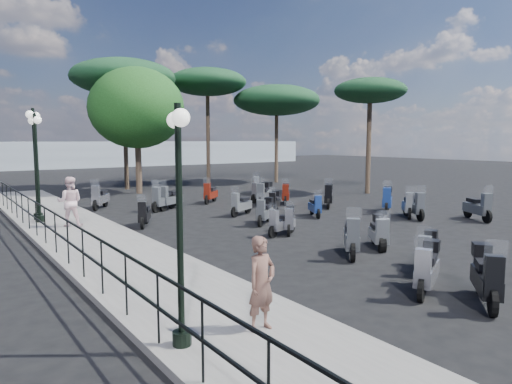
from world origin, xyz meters
TOP-DOWN VIEW (x-y plane):
  - ground at (0.00, 0.00)m, footprint 120.00×120.00m
  - sidewalk at (-6.50, 3.00)m, footprint 3.00×30.00m
  - railing at (-7.80, 2.80)m, footprint 0.04×26.04m
  - lamp_post_0 at (-7.55, -6.35)m, footprint 0.52×1.00m
  - lamp_post_1 at (-7.24, 6.09)m, footprint 0.32×1.18m
  - lamp_post_2 at (-7.18, 6.71)m, footprint 0.65×1.18m
  - woman at (-6.25, -6.59)m, footprint 0.62×0.47m
  - pedestrian_far at (-6.52, 4.52)m, footprint 1.05×0.95m
  - scooter_0 at (-1.77, -7.88)m, footprint 1.51×1.25m
  - scooter_1 at (-2.13, -6.81)m, footprint 1.57×0.94m
  - scooter_2 at (-1.13, -3.80)m, footprint 1.36×1.40m
  - scooter_3 at (-1.00, -0.54)m, footprint 1.44×0.64m
  - scooter_4 at (-4.12, 3.68)m, footprint 0.91×1.43m
  - scooter_5 at (-4.13, 9.05)m, footprint 1.17×1.53m
  - scooter_7 at (-0.70, -5.86)m, footprint 1.43×0.85m
  - scooter_8 at (0.19, -3.61)m, footprint 1.04×1.23m
  - scooter_9 at (-0.20, 1.47)m, footprint 1.35×1.11m
  - scooter_10 at (0.18, 3.68)m, footprint 1.48×0.88m
  - scooter_11 at (-1.52, 6.99)m, footprint 1.57×1.07m
  - scooter_13 at (0.35, -3.58)m, footprint 1.12×1.25m
  - scooter_14 at (-0.52, -0.39)m, footprint 1.10×1.20m
  - scooter_15 at (1.89, 3.57)m, footprint 1.20×1.11m
  - scooter_16 at (2.75, 5.58)m, footprint 1.46×1.36m
  - scooter_17 at (1.05, 7.80)m, footprint 1.33×1.21m
  - scooter_20 at (6.00, 0.67)m, footprint 1.58×1.25m
  - scooter_21 at (2.52, 1.61)m, footprint 0.85×1.36m
  - scooter_22 at (3.97, 5.32)m, footprint 1.23×1.38m
  - scooter_23 at (3.41, 6.62)m, footprint 1.62×0.75m
  - scooter_25 at (7.22, -2.81)m, footprint 1.06×1.66m
  - scooter_26 at (5.47, -1.08)m, footprint 1.04×1.61m
  - scooter_27 at (5.61, -0.72)m, footprint 1.38×1.20m
  - scooter_28 at (4.93, 3.27)m, footprint 1.42×1.39m
  - scooter_29 at (5.10, 9.48)m, footprint 1.06×1.51m
  - scooter_30 at (-1.97, 6.79)m, footprint 1.57×1.07m
  - scooter_31 at (-1.84, 7.12)m, footprint 1.57×1.07m
  - broadleaf_tree at (-0.32, 13.99)m, footprint 5.60×5.60m
  - pine_0 at (6.11, 16.90)m, footprint 5.60×5.60m
  - pine_1 at (10.92, 14.97)m, footprint 6.48×6.48m
  - pine_2 at (-0.10, 16.71)m, footprint 6.60×6.60m
  - pine_3 at (10.93, 6.06)m, footprint 4.24×4.24m
  - distant_hills at (0.00, 45.00)m, footprint 70.00×8.00m

SIDE VIEW (x-z plane):
  - ground at x=0.00m, z-range 0.00..0.00m
  - sidewalk at x=-6.50m, z-range 0.00..0.15m
  - scooter_3 at x=-1.00m, z-range -0.18..1.00m
  - scooter_21 at x=2.52m, z-range -0.18..1.01m
  - scooter_8 at x=0.19m, z-range -0.19..1.03m
  - scooter_4 at x=-4.12m, z-range -0.19..1.07m
  - scooter_10 at x=0.18m, z-range -0.20..1.08m
  - scooter_14 at x=-0.52m, z-range -0.15..1.04m
  - scooter_15 at x=1.89m, z-range -0.15..1.04m
  - scooter_13 at x=0.35m, z-range -0.15..1.07m
  - scooter_7 at x=-0.70m, z-range -0.15..1.08m
  - scooter_17 at x=1.05m, z-range -0.21..1.14m
  - scooter_27 at x=5.61m, z-range -0.21..1.16m
  - scooter_29 at x=5.10m, z-range -0.21..1.17m
  - scooter_9 at x=-0.20m, z-range -0.16..1.12m
  - scooter_11 at x=-1.52m, z-range -0.22..1.20m
  - scooter_30 at x=-1.97m, z-range -0.22..1.20m
  - scooter_31 at x=-1.84m, z-range -0.22..1.20m
  - scooter_26 at x=5.47m, z-range -0.22..1.21m
  - scooter_23 at x=3.41m, z-range -0.16..1.16m
  - scooter_5 at x=-4.13m, z-range -0.22..1.22m
  - scooter_22 at x=3.97m, z-range -0.17..1.18m
  - scooter_1 at x=-2.13m, z-range -0.17..1.18m
  - scooter_2 at x=-1.13m, z-range -0.22..1.24m
  - scooter_25 at x=7.22m, z-range -0.22..1.24m
  - scooter_0 at x=-1.77m, z-range -0.18..1.25m
  - scooter_28 at x=4.93m, z-range -0.18..1.27m
  - scooter_16 at x=2.75m, z-range -0.18..1.27m
  - scooter_20 at x=6.00m, z-range -0.18..1.29m
  - railing at x=-7.80m, z-range 0.35..1.45m
  - woman at x=-6.25m, z-range 0.15..1.68m
  - pedestrian_far at x=-6.52m, z-range 0.15..1.91m
  - distant_hills at x=0.00m, z-range 0.00..3.00m
  - lamp_post_0 at x=-7.55m, z-range 0.40..3.96m
  - lamp_post_1 at x=-7.24m, z-range 0.43..4.44m
  - lamp_post_2 at x=-7.18m, z-range 0.45..4.69m
  - broadleaf_tree at x=-0.32m, z-range 1.34..8.79m
  - pine_3 at x=10.93m, z-range 2.62..9.46m
  - pine_1 at x=10.92m, z-range 2.49..9.77m
  - pine_2 at x=-0.10m, z-range 2.98..11.28m
  - pine_0 at x=6.11m, z-range 3.14..11.46m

